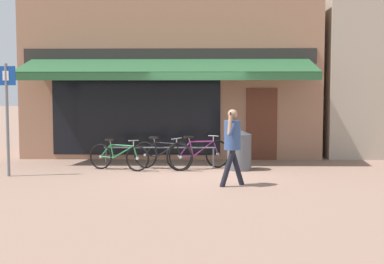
{
  "coord_description": "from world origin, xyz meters",
  "views": [
    {
      "loc": [
        0.11,
        -11.32,
        1.87
      ],
      "look_at": [
        -0.11,
        -0.35,
        1.05
      ],
      "focal_mm": 45.0,
      "sensor_mm": 36.0,
      "label": 1
    }
  ],
  "objects_px": {
    "pedestrian_adult": "(232,139)",
    "bicycle_green": "(119,156)",
    "litter_bin": "(239,150)",
    "bicycle_purple": "(199,154)",
    "bicycle_black": "(162,155)",
    "parking_sign": "(7,108)"
  },
  "relations": [
    {
      "from": "bicycle_black",
      "to": "bicycle_purple",
      "type": "height_order",
      "value": "bicycle_purple"
    },
    {
      "from": "bicycle_green",
      "to": "parking_sign",
      "type": "xyz_separation_m",
      "value": [
        -2.42,
        -0.97,
        1.24
      ]
    },
    {
      "from": "bicycle_green",
      "to": "pedestrian_adult",
      "type": "height_order",
      "value": "pedestrian_adult"
    },
    {
      "from": "bicycle_black",
      "to": "pedestrian_adult",
      "type": "distance_m",
      "value": 2.83
    },
    {
      "from": "bicycle_green",
      "to": "litter_bin",
      "type": "relative_size",
      "value": 1.58
    },
    {
      "from": "bicycle_purple",
      "to": "pedestrian_adult",
      "type": "bearing_deg",
      "value": -100.69
    },
    {
      "from": "bicycle_purple",
      "to": "litter_bin",
      "type": "bearing_deg",
      "value": -33.63
    },
    {
      "from": "pedestrian_adult",
      "to": "bicycle_green",
      "type": "bearing_deg",
      "value": -41.86
    },
    {
      "from": "bicycle_black",
      "to": "bicycle_purple",
      "type": "bearing_deg",
      "value": 30.04
    },
    {
      "from": "bicycle_green",
      "to": "bicycle_black",
      "type": "bearing_deg",
      "value": 26.61
    },
    {
      "from": "pedestrian_adult",
      "to": "bicycle_purple",
      "type": "bearing_deg",
      "value": -77.29
    },
    {
      "from": "bicycle_purple",
      "to": "parking_sign",
      "type": "bearing_deg",
      "value": 166.89
    },
    {
      "from": "bicycle_black",
      "to": "litter_bin",
      "type": "relative_size",
      "value": 1.54
    },
    {
      "from": "bicycle_green",
      "to": "litter_bin",
      "type": "bearing_deg",
      "value": 21.56
    },
    {
      "from": "pedestrian_adult",
      "to": "litter_bin",
      "type": "bearing_deg",
      "value": -102.76
    },
    {
      "from": "pedestrian_adult",
      "to": "litter_bin",
      "type": "distance_m",
      "value": 2.26
    },
    {
      "from": "bicycle_green",
      "to": "litter_bin",
      "type": "distance_m",
      "value": 3.06
    },
    {
      "from": "bicycle_black",
      "to": "bicycle_purple",
      "type": "distance_m",
      "value": 0.93
    },
    {
      "from": "litter_bin",
      "to": "parking_sign",
      "type": "xyz_separation_m",
      "value": [
        -5.47,
        -1.07,
        1.08
      ]
    },
    {
      "from": "bicycle_green",
      "to": "parking_sign",
      "type": "relative_size",
      "value": 0.62
    },
    {
      "from": "bicycle_black",
      "to": "litter_bin",
      "type": "xyz_separation_m",
      "value": [
        1.95,
        -0.03,
        0.14
      ]
    },
    {
      "from": "bicycle_green",
      "to": "parking_sign",
      "type": "height_order",
      "value": "parking_sign"
    }
  ]
}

